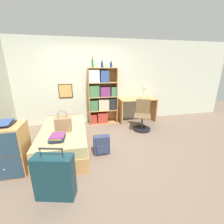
{
  "coord_description": "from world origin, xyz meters",
  "views": [
    {
      "loc": [
        -0.27,
        -3.15,
        1.82
      ],
      "look_at": [
        0.45,
        0.19,
        0.75
      ],
      "focal_mm": 24.0,
      "sensor_mm": 36.0,
      "label": 1
    }
  ],
  "objects_px": {
    "book_stack_on_bed": "(57,137)",
    "dresser": "(9,149)",
    "bookcase": "(101,97)",
    "desk": "(137,106)",
    "desk_chair": "(142,121)",
    "bottle_brown": "(102,65)",
    "desk_lamp": "(145,89)",
    "bottle_clear": "(111,65)",
    "bottle_green": "(93,64)",
    "suitcase": "(55,177)",
    "bed": "(65,138)",
    "handbag": "(63,124)",
    "backpack": "(102,145)",
    "magazine_pile_on_dresser": "(3,124)"
  },
  "relations": [
    {
      "from": "book_stack_on_bed",
      "to": "desk_chair",
      "type": "bearing_deg",
      "value": 28.74
    },
    {
      "from": "desk",
      "to": "desk_lamp",
      "type": "height_order",
      "value": "desk_lamp"
    },
    {
      "from": "book_stack_on_bed",
      "to": "suitcase",
      "type": "height_order",
      "value": "suitcase"
    },
    {
      "from": "dresser",
      "to": "desk",
      "type": "bearing_deg",
      "value": 31.93
    },
    {
      "from": "bed",
      "to": "desk",
      "type": "xyz_separation_m",
      "value": [
        2.25,
        1.34,
        0.28
      ]
    },
    {
      "from": "desk",
      "to": "bottle_brown",
      "type": "bearing_deg",
      "value": 176.1
    },
    {
      "from": "handbag",
      "to": "bottle_clear",
      "type": "relative_size",
      "value": 2.25
    },
    {
      "from": "book_stack_on_bed",
      "to": "magazine_pile_on_dresser",
      "type": "relative_size",
      "value": 0.96
    },
    {
      "from": "bottle_green",
      "to": "desk_lamp",
      "type": "xyz_separation_m",
      "value": [
        1.65,
        -0.09,
        -0.79
      ]
    },
    {
      "from": "bookcase",
      "to": "bottle_clear",
      "type": "height_order",
      "value": "bottle_clear"
    },
    {
      "from": "handbag",
      "to": "bookcase",
      "type": "height_order",
      "value": "bookcase"
    },
    {
      "from": "dresser",
      "to": "desk_lamp",
      "type": "distance_m",
      "value": 3.89
    },
    {
      "from": "book_stack_on_bed",
      "to": "suitcase",
      "type": "bearing_deg",
      "value": -87.41
    },
    {
      "from": "handbag",
      "to": "backpack",
      "type": "bearing_deg",
      "value": -14.6
    },
    {
      "from": "book_stack_on_bed",
      "to": "dresser",
      "type": "height_order",
      "value": "dresser"
    },
    {
      "from": "desk_chair",
      "to": "desk",
      "type": "bearing_deg",
      "value": 80.53
    },
    {
      "from": "bed",
      "to": "bookcase",
      "type": "relative_size",
      "value": 1.06
    },
    {
      "from": "book_stack_on_bed",
      "to": "suitcase",
      "type": "distance_m",
      "value": 0.81
    },
    {
      "from": "book_stack_on_bed",
      "to": "backpack",
      "type": "height_order",
      "value": "book_stack_on_bed"
    },
    {
      "from": "book_stack_on_bed",
      "to": "magazine_pile_on_dresser",
      "type": "bearing_deg",
      "value": -179.29
    },
    {
      "from": "desk_chair",
      "to": "bottle_green",
      "type": "bearing_deg",
      "value": 149.83
    },
    {
      "from": "bottle_brown",
      "to": "desk_chair",
      "type": "distance_m",
      "value": 2.03
    },
    {
      "from": "bottle_brown",
      "to": "bottle_clear",
      "type": "xyz_separation_m",
      "value": [
        0.28,
        0.01,
        -0.0
      ]
    },
    {
      "from": "book_stack_on_bed",
      "to": "handbag",
      "type": "bearing_deg",
      "value": 77.78
    },
    {
      "from": "bookcase",
      "to": "desk_lamp",
      "type": "height_order",
      "value": "bookcase"
    },
    {
      "from": "bed",
      "to": "magazine_pile_on_dresser",
      "type": "distance_m",
      "value": 1.22
    },
    {
      "from": "bed",
      "to": "bottle_clear",
      "type": "bearing_deg",
      "value": 46.33
    },
    {
      "from": "bookcase",
      "to": "desk",
      "type": "bearing_deg",
      "value": -4.09
    },
    {
      "from": "bookcase",
      "to": "bottle_green",
      "type": "distance_m",
      "value": 1.03
    },
    {
      "from": "bookcase",
      "to": "desk_chair",
      "type": "height_order",
      "value": "bookcase"
    },
    {
      "from": "bookcase",
      "to": "bottle_green",
      "type": "bearing_deg",
      "value": -176.21
    },
    {
      "from": "desk",
      "to": "desk_chair",
      "type": "relative_size",
      "value": 1.38
    },
    {
      "from": "bottle_clear",
      "to": "bottle_green",
      "type": "bearing_deg",
      "value": -177.67
    },
    {
      "from": "suitcase",
      "to": "dresser",
      "type": "height_order",
      "value": "dresser"
    },
    {
      "from": "bottle_clear",
      "to": "handbag",
      "type": "bearing_deg",
      "value": -129.82
    },
    {
      "from": "bed",
      "to": "bottle_brown",
      "type": "distance_m",
      "value": 2.39
    },
    {
      "from": "handbag",
      "to": "bookcase",
      "type": "bearing_deg",
      "value": 57.31
    },
    {
      "from": "dresser",
      "to": "suitcase",
      "type": "bearing_deg",
      "value": -41.19
    },
    {
      "from": "bed",
      "to": "backpack",
      "type": "distance_m",
      "value": 0.87
    },
    {
      "from": "magazine_pile_on_dresser",
      "to": "desk_chair",
      "type": "distance_m",
      "value": 3.3
    },
    {
      "from": "suitcase",
      "to": "desk_chair",
      "type": "distance_m",
      "value": 2.92
    },
    {
      "from": "desk",
      "to": "desk_chair",
      "type": "bearing_deg",
      "value": -99.47
    },
    {
      "from": "handbag",
      "to": "dresser",
      "type": "height_order",
      "value": "handbag"
    },
    {
      "from": "suitcase",
      "to": "desk_lamp",
      "type": "xyz_separation_m",
      "value": [
        2.48,
        2.65,
        0.74
      ]
    },
    {
      "from": "bed",
      "to": "bottle_green",
      "type": "bearing_deg",
      "value": 60.02
    },
    {
      "from": "magazine_pile_on_dresser",
      "to": "dresser",
      "type": "bearing_deg",
      "value": -66.98
    },
    {
      "from": "magazine_pile_on_dresser",
      "to": "bottle_green",
      "type": "xyz_separation_m",
      "value": [
        1.68,
        1.98,
        0.96
      ]
    },
    {
      "from": "bed",
      "to": "book_stack_on_bed",
      "type": "distance_m",
      "value": 0.64
    },
    {
      "from": "bottle_brown",
      "to": "desk",
      "type": "xyz_separation_m",
      "value": [
        1.15,
        -0.08,
        -1.29
      ]
    },
    {
      "from": "book_stack_on_bed",
      "to": "backpack",
      "type": "distance_m",
      "value": 0.93
    }
  ]
}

